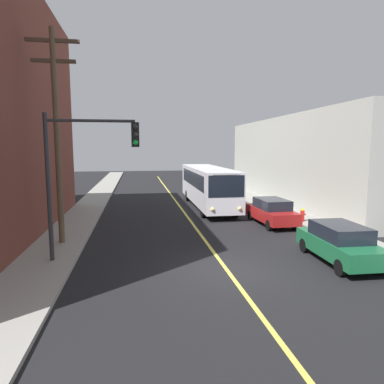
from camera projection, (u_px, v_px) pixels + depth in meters
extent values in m
plane|color=black|center=(227.00, 270.00, 13.54)|extent=(120.00, 120.00, 0.00)
cube|color=gray|center=(78.00, 221.00, 22.18)|extent=(2.50, 90.00, 0.15)
cube|color=gray|center=(289.00, 214.00, 24.46)|extent=(2.50, 90.00, 0.15)
cube|color=#D8CC4C|center=(180.00, 206.00, 28.22)|extent=(0.16, 60.00, 0.01)
cube|color=black|center=(38.00, 209.00, 17.97)|extent=(0.06, 14.77, 1.30)
cube|color=black|center=(35.00, 147.00, 17.56)|extent=(0.06, 14.77, 1.30)
cube|color=black|center=(31.00, 83.00, 17.15)|extent=(0.06, 14.77, 1.30)
cube|color=black|center=(27.00, 15.00, 16.75)|extent=(0.06, 14.77, 1.30)
cube|color=#B2B2A8|center=(338.00, 160.00, 30.99)|extent=(12.00, 24.91, 7.39)
cube|color=black|center=(274.00, 184.00, 30.32)|extent=(0.06, 17.44, 1.30)
cube|color=black|center=(275.00, 148.00, 29.91)|extent=(0.06, 17.44, 1.30)
cube|color=silver|center=(208.00, 185.00, 27.69)|extent=(2.61, 12.01, 2.75)
cube|color=black|center=(226.00, 186.00, 21.76)|extent=(2.35, 0.09, 1.40)
cube|color=black|center=(196.00, 172.00, 33.47)|extent=(2.30, 0.09, 1.10)
cube|color=black|center=(192.00, 178.00, 27.43)|extent=(0.11, 10.20, 1.10)
cube|color=black|center=(223.00, 178.00, 27.81)|extent=(0.11, 10.20, 1.10)
cube|color=orange|center=(226.00, 177.00, 21.70)|extent=(1.79, 0.07, 0.30)
sphere|color=#F9D872|center=(213.00, 209.00, 21.77)|extent=(0.24, 0.24, 0.24)
sphere|color=#F9D872|center=(240.00, 209.00, 22.04)|extent=(0.24, 0.24, 0.24)
cylinder|color=black|center=(204.00, 211.00, 23.57)|extent=(0.31, 1.00, 1.00)
cylinder|color=black|center=(235.00, 210.00, 23.91)|extent=(0.31, 1.00, 1.00)
cylinder|color=black|center=(188.00, 195.00, 31.12)|extent=(0.31, 1.00, 1.00)
cylinder|color=black|center=(212.00, 195.00, 31.46)|extent=(0.31, 1.00, 1.00)
cube|color=#196038|center=(339.00, 247.00, 14.36)|extent=(1.94, 4.45, 0.70)
cube|color=black|center=(340.00, 231.00, 14.28)|extent=(1.70, 2.51, 0.60)
cylinder|color=black|center=(341.00, 268.00, 12.83)|extent=(0.24, 0.65, 0.64)
cylinder|color=black|center=(380.00, 266.00, 13.03)|extent=(0.24, 0.65, 0.64)
cylinder|color=black|center=(305.00, 245.00, 15.78)|extent=(0.24, 0.65, 0.64)
cylinder|color=black|center=(337.00, 244.00, 15.98)|extent=(0.24, 0.65, 0.64)
cube|color=maroon|center=(272.00, 214.00, 21.44)|extent=(1.94, 4.45, 0.70)
cube|color=black|center=(272.00, 204.00, 21.35)|extent=(1.70, 2.51, 0.60)
cylinder|color=black|center=(269.00, 225.00, 19.87)|extent=(0.24, 0.65, 0.64)
cylinder|color=black|center=(295.00, 224.00, 20.17)|extent=(0.24, 0.65, 0.64)
cylinder|color=black|center=(251.00, 215.00, 22.79)|extent=(0.24, 0.65, 0.64)
cylinder|color=black|center=(273.00, 215.00, 23.09)|extent=(0.24, 0.65, 0.64)
cylinder|color=brown|center=(57.00, 139.00, 16.31)|extent=(0.28, 0.28, 10.10)
cube|color=#4C3D2D|center=(52.00, 40.00, 15.75)|extent=(2.40, 0.16, 0.16)
cube|color=#4C3D2D|center=(53.00, 61.00, 15.86)|extent=(2.00, 0.16, 0.16)
cylinder|color=#2D2D33|center=(49.00, 188.00, 13.86)|extent=(0.18, 0.18, 6.00)
cylinder|color=#2D2D33|center=(91.00, 121.00, 13.79)|extent=(3.50, 0.12, 0.12)
cube|color=black|center=(135.00, 135.00, 14.14)|extent=(0.32, 0.36, 1.00)
sphere|color=#2D2D2D|center=(135.00, 127.00, 13.91)|extent=(0.22, 0.22, 0.22)
sphere|color=#2D2D2D|center=(135.00, 135.00, 13.95)|extent=(0.22, 0.22, 0.22)
sphere|color=green|center=(135.00, 143.00, 13.99)|extent=(0.22, 0.22, 0.22)
cylinder|color=red|center=(302.00, 216.00, 21.70)|extent=(0.26, 0.26, 0.70)
sphere|color=gold|center=(303.00, 210.00, 21.65)|extent=(0.24, 0.24, 0.24)
cylinder|color=red|center=(300.00, 214.00, 21.66)|extent=(0.12, 0.10, 0.10)
cylinder|color=red|center=(305.00, 214.00, 21.71)|extent=(0.12, 0.10, 0.10)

